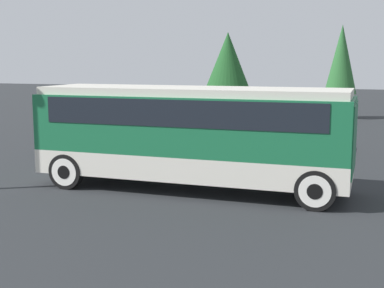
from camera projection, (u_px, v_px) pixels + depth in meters
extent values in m
plane|color=#26282B|center=(192.00, 189.00, 15.89)|extent=(120.00, 120.00, 0.00)
cube|color=silver|center=(192.00, 163.00, 15.77)|extent=(9.10, 2.55, 0.70)
cube|color=#19663D|center=(192.00, 123.00, 15.59)|extent=(9.10, 2.55, 1.64)
cube|color=black|center=(192.00, 109.00, 15.52)|extent=(8.01, 2.59, 0.74)
cube|color=beige|center=(192.00, 91.00, 15.44)|extent=(8.92, 2.35, 0.22)
cube|color=#19663D|center=(348.00, 138.00, 14.21)|extent=(0.36, 2.45, 1.88)
cylinder|color=black|center=(315.00, 190.00, 13.53)|extent=(1.05, 0.28, 1.05)
cylinder|color=silver|center=(315.00, 190.00, 13.53)|extent=(0.82, 0.30, 0.82)
cylinder|color=black|center=(315.00, 190.00, 13.53)|extent=(0.40, 0.32, 0.40)
cylinder|color=black|center=(324.00, 172.00, 15.71)|extent=(1.05, 0.28, 1.05)
cylinder|color=silver|center=(324.00, 172.00, 15.71)|extent=(0.82, 0.30, 0.82)
cylinder|color=black|center=(324.00, 172.00, 15.71)|extent=(0.40, 0.32, 0.40)
cylinder|color=black|center=(66.00, 171.00, 15.86)|extent=(1.05, 0.28, 1.05)
cylinder|color=silver|center=(66.00, 171.00, 15.86)|extent=(0.82, 0.30, 0.82)
cylinder|color=black|center=(66.00, 171.00, 15.86)|extent=(0.40, 0.32, 0.40)
cylinder|color=black|center=(104.00, 158.00, 18.04)|extent=(1.05, 0.28, 1.05)
cylinder|color=silver|center=(104.00, 158.00, 18.04)|extent=(0.82, 0.30, 0.82)
cylinder|color=black|center=(104.00, 158.00, 18.04)|extent=(0.40, 0.32, 0.40)
cube|color=#2D5638|center=(124.00, 137.00, 22.54)|extent=(4.70, 1.81, 0.67)
cube|color=black|center=(120.00, 122.00, 22.51)|extent=(2.45, 1.63, 0.53)
cylinder|color=black|center=(157.00, 148.00, 21.22)|extent=(0.69, 0.22, 0.69)
cylinder|color=black|center=(157.00, 148.00, 21.22)|extent=(0.26, 0.26, 0.26)
cylinder|color=black|center=(172.00, 142.00, 22.74)|extent=(0.69, 0.22, 0.69)
cylinder|color=black|center=(172.00, 142.00, 22.74)|extent=(0.26, 0.26, 0.26)
cylinder|color=black|center=(75.00, 143.00, 22.42)|extent=(0.69, 0.22, 0.69)
cylinder|color=black|center=(75.00, 143.00, 22.42)|extent=(0.26, 0.26, 0.26)
cylinder|color=black|center=(94.00, 138.00, 23.94)|extent=(0.69, 0.22, 0.69)
cylinder|color=black|center=(94.00, 138.00, 23.94)|extent=(0.26, 0.26, 0.26)
cube|color=#7A6B5B|center=(285.00, 137.00, 22.83)|extent=(4.17, 1.89, 0.58)
cube|color=black|center=(281.00, 124.00, 22.80)|extent=(2.17, 1.70, 0.57)
cylinder|color=black|center=(322.00, 147.00, 21.54)|extent=(0.64, 0.22, 0.64)
cylinder|color=black|center=(322.00, 147.00, 21.54)|extent=(0.24, 0.26, 0.24)
cylinder|color=black|center=(326.00, 141.00, 23.15)|extent=(0.64, 0.22, 0.64)
cylinder|color=black|center=(326.00, 141.00, 23.15)|extent=(0.24, 0.26, 0.24)
cylinder|color=black|center=(243.00, 143.00, 22.59)|extent=(0.64, 0.22, 0.64)
cylinder|color=black|center=(243.00, 143.00, 22.59)|extent=(0.24, 0.26, 0.24)
cylinder|color=black|center=(252.00, 138.00, 24.19)|extent=(0.64, 0.22, 0.64)
cylinder|color=black|center=(252.00, 138.00, 24.19)|extent=(0.24, 0.26, 0.24)
cube|color=navy|center=(154.00, 130.00, 24.80)|extent=(4.38, 1.82, 0.69)
cube|color=black|center=(151.00, 118.00, 24.77)|extent=(2.28, 1.64, 0.46)
cylinder|color=black|center=(184.00, 140.00, 23.51)|extent=(0.61, 0.22, 0.61)
cylinder|color=black|center=(184.00, 140.00, 23.51)|extent=(0.23, 0.26, 0.23)
cylinder|color=black|center=(196.00, 135.00, 25.05)|extent=(0.61, 0.22, 0.61)
cylinder|color=black|center=(196.00, 135.00, 25.05)|extent=(0.23, 0.26, 0.23)
cylinder|color=black|center=(112.00, 137.00, 24.64)|extent=(0.61, 0.22, 0.61)
cylinder|color=black|center=(112.00, 137.00, 24.64)|extent=(0.23, 0.26, 0.23)
cylinder|color=black|center=(128.00, 132.00, 26.17)|extent=(0.61, 0.22, 0.61)
cylinder|color=black|center=(128.00, 132.00, 26.17)|extent=(0.23, 0.26, 0.23)
cylinder|color=brown|center=(339.00, 106.00, 35.09)|extent=(0.28, 0.28, 1.63)
cone|color=#28602D|center=(341.00, 59.00, 34.62)|extent=(2.06, 2.06, 4.45)
cylinder|color=brown|center=(227.00, 100.00, 38.29)|extent=(0.28, 0.28, 1.90)
cone|color=#1E5123|center=(228.00, 60.00, 37.85)|extent=(3.08, 3.08, 3.87)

